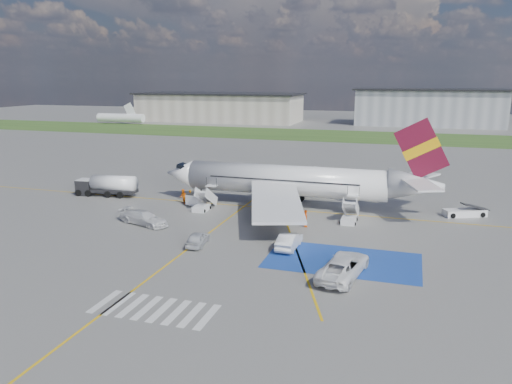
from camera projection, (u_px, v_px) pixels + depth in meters
The scene contains 22 objects.
ground at pixel (253, 237), 52.64m from camera, with size 400.00×400.00×0.00m, color #60605E.
grass_strip at pixel (355, 136), 140.92m from camera, with size 400.00×30.00×0.01m, color #2D4C1E.
taxiway_line_main at pixel (281, 209), 63.79m from camera, with size 120.00×0.20×0.01m, color gold.
taxiway_line_cross at pixel (166, 265), 44.81m from camera, with size 0.20×60.00×0.01m, color gold.
taxiway_line_diag at pixel (281, 209), 63.79m from camera, with size 0.20×60.00×0.01m, color gold.
staging_box at pixel (343, 261), 46.01m from camera, with size 14.00×8.00×0.01m, color #193C96.
crosswalk at pixel (154, 309), 36.44m from camera, with size 9.00×4.00×0.01m.
terminal_west at pixel (219, 108), 188.36m from camera, with size 60.00×22.00×10.00m, color #9E9688.
terminal_centre at pixel (428, 108), 170.90m from camera, with size 48.00×18.00×12.00m, color gray.
airliner at pixel (297, 181), 64.45m from camera, with size 36.81×32.95×11.92m.
airstairs_fwd at pixel (203, 205), 63.36m from camera, with size 1.90×5.20×3.60m.
airstairs_aft at pixel (349, 217), 57.96m from camera, with size 1.90×5.20×3.60m.
fuel_tanker at pixel (107, 187), 70.70m from camera, with size 8.88×3.17×2.97m.
gpu_cart at pixel (194, 201), 65.21m from camera, with size 2.15×1.63×1.61m.
belt_loader at pixel (465, 213), 60.59m from camera, with size 5.55×3.63×1.62m.
car_silver_a at pixel (198, 239), 50.05m from camera, with size 1.66×4.12×1.40m, color silver.
car_silver_b at pixel (289, 241), 49.13m from camera, with size 1.67×4.80×1.58m, color #BABCC2.
van_white_a at pixel (344, 263), 42.32m from camera, with size 2.87×6.22×2.33m, color white.
van_white_b at pixel (143, 216), 57.13m from camera, with size 2.10×5.16×2.02m, color silver.
crew_fwd at pixel (190, 197), 66.11m from camera, with size 0.70×0.46×1.91m, color orange.
crew_nose at pixel (183, 196), 66.35m from camera, with size 0.96×0.75×1.97m, color orange.
crew_aft at pixel (305, 219), 56.09m from camera, with size 1.15×0.48×1.96m, color orange.
Camera 1 is at (15.35, -47.78, 16.60)m, focal length 35.00 mm.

